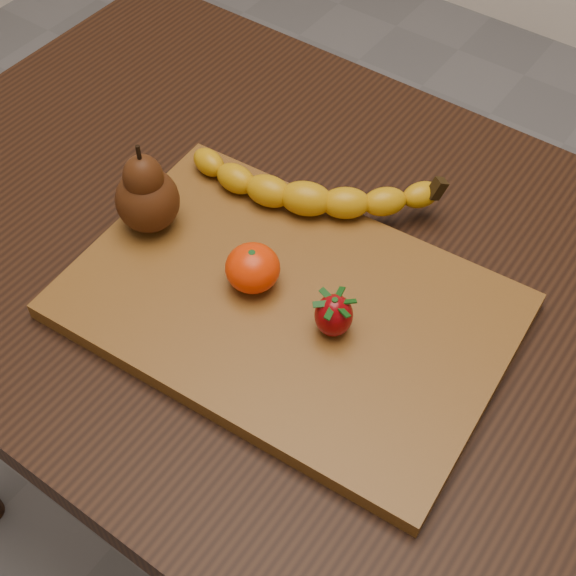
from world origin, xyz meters
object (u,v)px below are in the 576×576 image
Objects in this scene: table at (274,302)px; pear at (145,187)px; cutting_board at (288,306)px; mandarin at (253,268)px.

pear reaches higher than table.
cutting_board is at bearing -0.29° from pear.
cutting_board is 0.06m from mandarin.
pear is 1.91× the size of mandarin.
pear is 0.15m from mandarin.
mandarin is (0.15, -0.00, -0.03)m from pear.
mandarin reaches higher than cutting_board.
cutting_board is at bearing 3.42° from mandarin.
mandarin is at bearing -1.39° from pear.
mandarin is (0.02, -0.07, 0.14)m from table.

